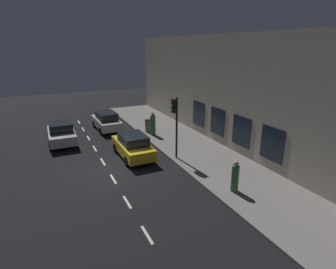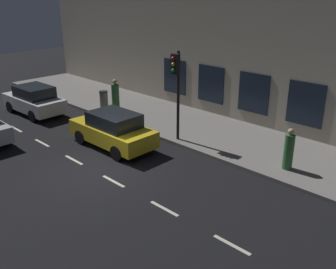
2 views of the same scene
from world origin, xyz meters
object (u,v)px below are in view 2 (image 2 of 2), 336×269
(pedestrian_1, at_px, (116,98))
(traffic_light, at_px, (176,79))
(parked_car_1, at_px, (113,130))
(trash_bin, at_px, (104,100))
(pedestrian_0, at_px, (289,150))
(parked_car_2, at_px, (34,100))

(pedestrian_1, bearing_deg, traffic_light, -32.44)
(traffic_light, distance_m, parked_car_1, 3.52)
(traffic_light, relative_size, trash_bin, 3.74)
(parked_car_1, height_order, pedestrian_1, pedestrian_1)
(traffic_light, bearing_deg, trash_bin, 85.35)
(parked_car_1, height_order, pedestrian_0, pedestrian_0)
(pedestrian_0, bearing_deg, pedestrian_1, -117.13)
(parked_car_2, relative_size, trash_bin, 3.80)
(parked_car_2, relative_size, pedestrian_0, 2.50)
(pedestrian_0, distance_m, trash_bin, 11.01)
(parked_car_2, bearing_deg, trash_bin, -42.86)
(trash_bin, bearing_deg, pedestrian_0, -88.32)
(pedestrian_0, bearing_deg, parked_car_1, -93.82)
(pedestrian_1, bearing_deg, parked_car_2, -165.71)
(parked_car_1, bearing_deg, pedestrian_0, -65.85)
(pedestrian_0, bearing_deg, trash_bin, -116.90)
(parked_car_1, distance_m, pedestrian_0, 7.32)
(parked_car_1, distance_m, pedestrian_1, 4.40)
(traffic_light, relative_size, pedestrian_1, 2.11)
(traffic_light, distance_m, parked_car_2, 9.06)
(parked_car_1, xyz_separation_m, pedestrian_0, (3.06, -6.64, 0.10))
(pedestrian_0, relative_size, pedestrian_1, 0.86)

